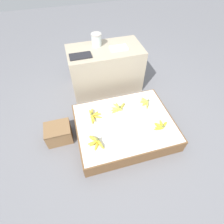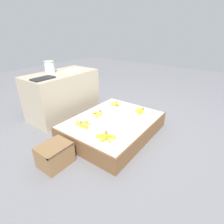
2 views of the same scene
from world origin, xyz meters
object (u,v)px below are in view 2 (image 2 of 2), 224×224
Objects in this scene: banana_bunch_middle_midleft at (99,113)px; banana_bunch_middle_midright at (115,104)px; banana_bunch_front_left at (106,137)px; banana_bunch_front_midright at (141,111)px; glass_jar at (49,67)px; banana_bunch_middle_left at (83,124)px; wooden_crate at (55,155)px; foam_tray_white at (72,70)px.

banana_bunch_middle_midleft reaches higher than banana_bunch_middle_midright.
banana_bunch_middle_midleft is (0.39, 0.43, -0.00)m from banana_bunch_front_left.
banana_bunch_middle_midright is (-0.02, 0.42, -0.00)m from banana_bunch_front_midright.
banana_bunch_middle_midright is 1.23× the size of glass_jar.
banana_bunch_middle_left is at bearing -177.14° from banana_bunch_middle_midright.
banana_bunch_front_left is at bearing -38.09° from wooden_crate.
banana_bunch_middle_midleft is (0.35, 0.04, -0.00)m from banana_bunch_middle_left.
banana_bunch_front_midright is 0.83× the size of banana_bunch_middle_left.
glass_jar is at bearing 73.05° from banana_bunch_middle_left.
banana_bunch_middle_left is (0.05, 0.39, -0.00)m from banana_bunch_front_left.
banana_bunch_middle_midleft is 0.39m from banana_bunch_middle_midright.
wooden_crate is 0.49m from banana_bunch_middle_left.
banana_bunch_front_left reaches higher than banana_bunch_middle_midleft.
banana_bunch_middle_midright is at bearing 2.86° from banana_bunch_middle_left.
banana_bunch_middle_left is at bearing -173.60° from banana_bunch_middle_midleft.
glass_jar is at bearing 94.94° from banana_bunch_middle_midleft.
foam_tray_white reaches higher than banana_bunch_middle_midright.
wooden_crate is 0.55m from banana_bunch_front_left.
glass_jar reaches higher than banana_bunch_middle_left.
foam_tray_white is at bearing 53.04° from banana_bunch_middle_left.
banana_bunch_front_left is 1.43m from glass_jar.
banana_bunch_middle_midleft is 1.01m from glass_jar.
wooden_crate is at bearing 141.91° from banana_bunch_front_left.
foam_tray_white is at bearing 100.50° from banana_bunch_front_midright.
foam_tray_white is (0.55, 0.73, 0.45)m from banana_bunch_middle_left.
glass_jar is (0.74, 0.96, 0.65)m from wooden_crate.
wooden_crate is 1.81× the size of glass_jar.
glass_jar is at bearing 76.04° from banana_bunch_front_left.
banana_bunch_middle_midleft is 1.36× the size of glass_jar.
foam_tray_white is at bearing 73.56° from banana_bunch_middle_midleft.
wooden_crate is 0.83m from banana_bunch_middle_midleft.
banana_bunch_front_left reaches higher than banana_bunch_middle_midright.
banana_bunch_front_midright is 1.17× the size of glass_jar.
foam_tray_white is (-0.21, 1.12, 0.45)m from banana_bunch_front_midright.
banana_bunch_front_left is 0.89× the size of banana_bunch_middle_left.
glass_jar reaches higher than foam_tray_white.
glass_jar is (-0.49, 1.28, 0.53)m from banana_bunch_front_midright.
banana_bunch_middle_left reaches higher than banana_bunch_front_midright.
banana_bunch_middle_midright is 1.11m from glass_jar.
banana_bunch_front_left is 0.59m from banana_bunch_middle_midleft.
banana_bunch_front_midright is at bearing 0.71° from banana_bunch_front_left.
banana_bunch_front_left is 1.07× the size of banana_bunch_front_midright.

